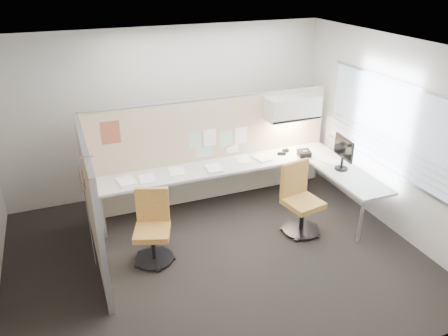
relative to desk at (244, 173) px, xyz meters
name	(u,v)px	position (x,y,z in m)	size (l,w,h in m)	color
floor	(215,256)	(-0.93, -1.13, -0.61)	(5.50, 4.50, 0.01)	black
ceiling	(213,51)	(-0.93, -1.13, 2.20)	(5.50, 4.50, 0.01)	white
wall_back	(168,112)	(-0.93, 1.12, 0.80)	(5.50, 0.02, 2.80)	beige
wall_front	(309,273)	(-0.93, -3.38, 0.80)	(5.50, 0.02, 2.80)	beige
wall_right	(391,136)	(1.82, -1.13, 0.80)	(0.02, 4.50, 2.80)	beige
window_pane	(391,126)	(1.79, -1.13, 0.95)	(0.01, 2.80, 1.30)	#9FAAB9
partition_back	(212,150)	(-0.38, 0.47, 0.27)	(4.10, 0.06, 1.75)	#CAB18B
partition_left	(92,204)	(-2.43, -0.63, 0.27)	(0.06, 2.20, 1.75)	#CAB18B
desk	(244,173)	(0.00, 0.00, 0.00)	(4.00, 2.07, 0.73)	beige
overhead_bin	(293,108)	(0.97, 0.26, 0.91)	(0.90, 0.36, 0.38)	beige
task_light_strip	(292,120)	(0.97, 0.26, 0.70)	(0.60, 0.06, 0.02)	#FFEABF
pinned_papers	(217,141)	(-0.30, 0.44, 0.43)	(1.01, 0.00, 0.47)	#8CBF8C
poster	(111,133)	(-1.98, 0.44, 0.82)	(0.28, 0.00, 0.35)	#DD491B
chair_left	(153,229)	(-1.71, -0.85, -0.14)	(0.59, 0.60, 0.99)	black
chair_right	(300,201)	(0.47, -0.96, -0.11)	(0.57, 0.59, 1.06)	black
monitor	(343,151)	(1.37, -0.67, 0.43)	(0.21, 0.50, 0.53)	black
phone	(304,153)	(1.08, -0.01, 0.18)	(0.24, 0.22, 0.12)	black
stapler	(281,154)	(0.76, 0.17, 0.15)	(0.14, 0.04, 0.05)	black
tape_dispenser	(286,151)	(0.88, 0.24, 0.16)	(0.10, 0.06, 0.06)	black
coat_hook	(83,187)	(-2.51, -1.19, 0.81)	(0.18, 0.46, 1.38)	silver
paper_stack_0	(126,182)	(-1.88, 0.11, 0.15)	(0.23, 0.30, 0.04)	white
paper_stack_1	(176,171)	(-1.08, 0.18, 0.14)	(0.23, 0.30, 0.02)	white
paper_stack_2	(214,169)	(-0.52, 0.02, 0.15)	(0.23, 0.30, 0.05)	white
paper_stack_3	(243,159)	(0.07, 0.22, 0.14)	(0.23, 0.30, 0.01)	white
paper_stack_4	(262,158)	(0.38, 0.14, 0.14)	(0.23, 0.30, 0.03)	white
paper_stack_5	(331,161)	(1.38, -0.38, 0.14)	(0.23, 0.30, 0.02)	white
paper_stack_6	(147,179)	(-1.57, 0.08, 0.14)	(0.23, 0.30, 0.03)	white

